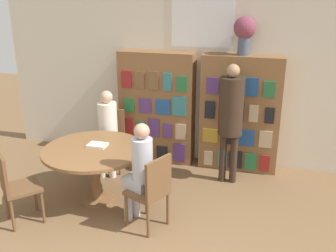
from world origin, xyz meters
name	(u,v)px	position (x,y,z in m)	size (l,w,h in m)	color
wall_back	(201,66)	(0.00, 3.24, 1.51)	(6.40, 0.07, 3.00)	beige
bookshelf_left	(157,107)	(-0.64, 3.04, 0.86)	(1.16, 0.34, 1.74)	brown
bookshelf_right	(240,114)	(0.64, 3.04, 0.86)	(1.16, 0.34, 1.74)	brown
flower_vase	(245,31)	(0.63, 3.05, 2.06)	(0.31, 0.31, 0.53)	#475166
reading_table	(94,156)	(-1.04, 1.57, 0.62)	(1.30, 1.30, 0.73)	brown
chair_near_camera	(14,184)	(-1.71, 0.85, 0.51)	(0.57, 0.57, 0.91)	brown
chair_left_side	(111,136)	(-1.22, 2.54, 0.51)	(0.47, 0.47, 0.91)	brown
chair_far_side	(152,189)	(-0.14, 1.16, 0.51)	(0.53, 0.53, 0.91)	brown
seated_reader_left	(107,127)	(-1.19, 2.36, 0.72)	(0.33, 0.40, 1.26)	silver
seated_reader_right	(140,168)	(-0.31, 1.23, 0.70)	(0.39, 0.35, 1.26)	#B2B7C6
librarian_standing	(231,111)	(0.56, 2.54, 1.05)	(0.34, 0.61, 1.70)	#332319
open_book_on_table	(97,145)	(-1.02, 1.65, 0.74)	(0.24, 0.18, 0.03)	silver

